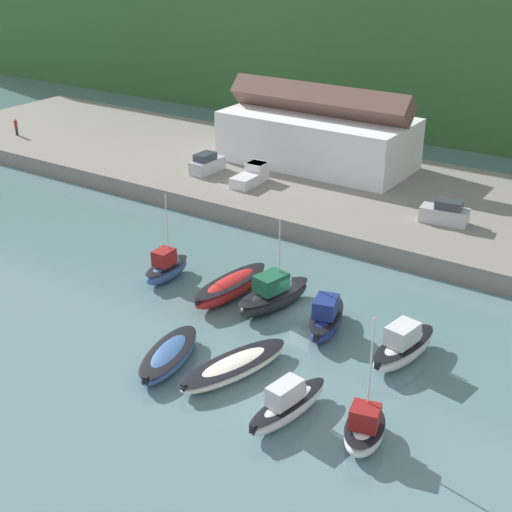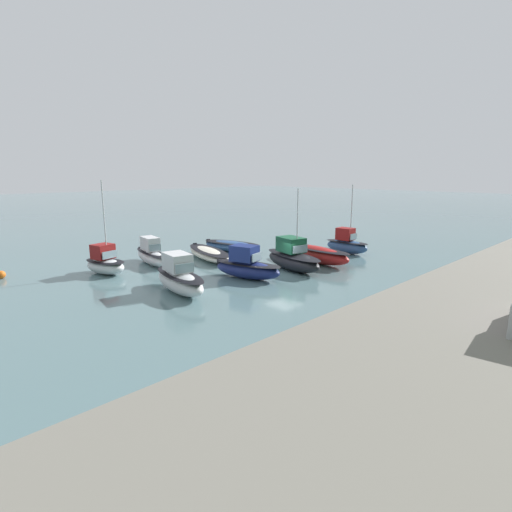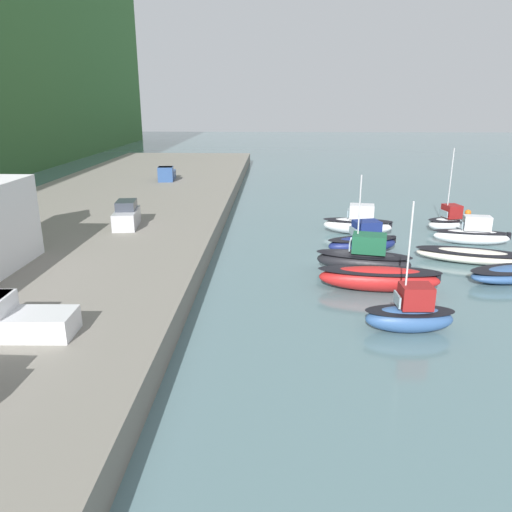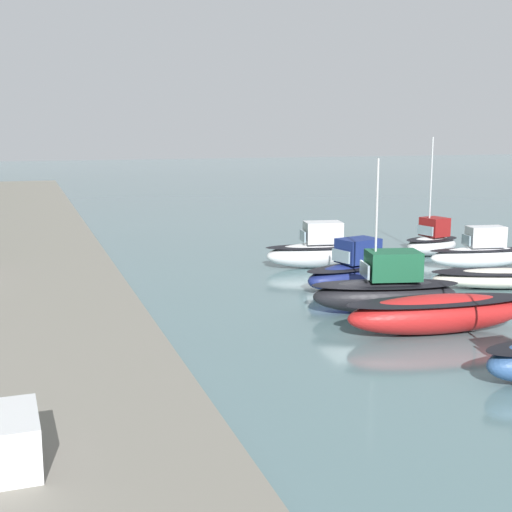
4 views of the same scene
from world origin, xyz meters
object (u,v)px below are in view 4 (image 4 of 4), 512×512
object	(u,v)px
moored_boat_4	(319,251)
moored_boat_7	(481,253)
moored_boat_2	(386,290)
moored_boat_8	(432,241)
moored_boat_1	(437,313)
moored_boat_3	(354,271)
mooring_buoy_0	(433,233)
moored_boat_6	(509,277)

from	to	relation	value
moored_boat_4	moored_boat_7	bearing A→B (deg)	-99.06
moored_boat_2	moored_boat_8	xyz separation A→B (m)	(12.33, -10.10, -0.13)
moored_boat_1	moored_boat_2	xyz separation A→B (m)	(3.64, 0.38, 0.21)
moored_boat_3	moored_boat_8	xyz separation A→B (m)	(7.53, -9.38, -0.05)
moored_boat_7	moored_boat_8	world-z (taller)	moored_boat_8
moored_boat_2	mooring_buoy_0	distance (m)	23.88
moored_boat_8	moored_boat_7	bearing A→B (deg)	172.67
moored_boat_3	mooring_buoy_0	distance (m)	19.76
moored_boat_2	moored_boat_4	xyz separation A→B (m)	(10.82, -1.27, -0.03)
moored_boat_2	moored_boat_6	distance (m)	9.06
mooring_buoy_0	moored_boat_8	bearing A→B (deg)	147.29
moored_boat_7	mooring_buoy_0	distance (m)	11.99
moored_boat_2	moored_boat_4	distance (m)	10.89
moored_boat_4	mooring_buoy_0	distance (m)	15.50
moored_boat_2	moored_boat_3	bearing A→B (deg)	4.16
moored_boat_1	mooring_buoy_0	xyz separation A→B (m)	(22.67, -14.03, -0.53)
moored_boat_3	moored_boat_7	bearing A→B (deg)	-88.55
moored_boat_8	mooring_buoy_0	world-z (taller)	moored_boat_8
moored_boat_7	moored_boat_8	xyz separation A→B (m)	(4.65, 0.49, 0.01)
mooring_buoy_0	moored_boat_6	bearing A→B (deg)	160.87
moored_boat_3	moored_boat_4	world-z (taller)	moored_boat_4
moored_boat_4	moored_boat_1	bearing A→B (deg)	-173.99
moored_boat_2	moored_boat_6	size ratio (longest dim) A/B	0.83
moored_boat_1	moored_boat_6	bearing A→B (deg)	-48.76
moored_boat_8	moored_boat_1	bearing A→B (deg)	135.32
moored_boat_1	moored_boat_8	bearing A→B (deg)	-26.73
moored_boat_7	moored_boat_8	bearing A→B (deg)	14.92
moored_boat_6	moored_boat_8	xyz separation A→B (m)	(9.79, -1.42, 0.38)
moored_boat_2	moored_boat_6	xyz separation A→B (m)	(2.54, -8.68, -0.51)
moored_boat_6	moored_boat_3	bearing A→B (deg)	90.01
moored_boat_1	moored_boat_3	distance (m)	8.45
moored_boat_2	moored_boat_8	world-z (taller)	moored_boat_8
moored_boat_1	moored_boat_3	size ratio (longest dim) A/B	1.30
moored_boat_3	moored_boat_4	bearing A→B (deg)	-20.09
moored_boat_2	moored_boat_3	size ratio (longest dim) A/B	1.15
moored_boat_3	moored_boat_6	size ratio (longest dim) A/B	0.72
moored_boat_3	moored_boat_7	distance (m)	10.29
moored_boat_1	moored_boat_4	world-z (taller)	moored_boat_4
moored_boat_6	moored_boat_1	bearing A→B (deg)	142.48
moored_boat_6	moored_boat_8	distance (m)	9.90
mooring_buoy_0	moored_boat_4	bearing A→B (deg)	122.01
moored_boat_7	moored_boat_8	distance (m)	4.68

